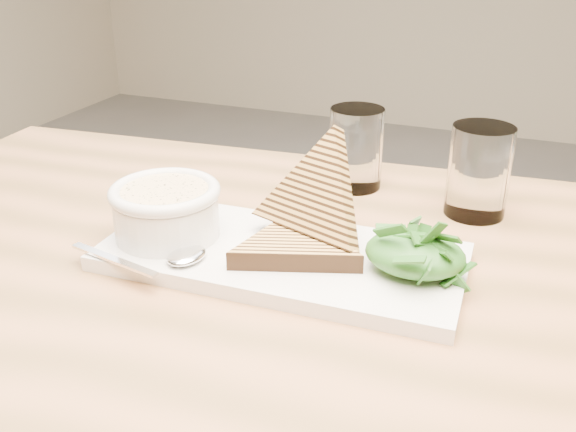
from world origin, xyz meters
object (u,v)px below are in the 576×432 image
at_px(table_top, 242,281).
at_px(platter, 281,257).
at_px(soup_bowl, 167,216).
at_px(glass_far, 479,171).
at_px(glass_near, 356,148).

distance_m(table_top, platter, 0.05).
xyz_separation_m(soup_bowl, glass_far, (0.32, 0.23, 0.02)).
bearing_deg(glass_near, platter, -92.68).
height_order(soup_bowl, glass_near, glass_near).
height_order(platter, glass_far, glass_far).
relative_size(soup_bowl, glass_far, 1.01).
height_order(table_top, soup_bowl, soup_bowl).
relative_size(platter, glass_far, 3.38).
bearing_deg(glass_near, soup_bowl, -119.40).
xyz_separation_m(soup_bowl, glass_near, (0.15, 0.26, 0.02)).
bearing_deg(soup_bowl, glass_far, 35.69).
bearing_deg(glass_near, table_top, -100.82).
bearing_deg(soup_bowl, glass_near, 60.60).
distance_m(table_top, glass_far, 0.33).
bearing_deg(glass_far, platter, -130.32).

